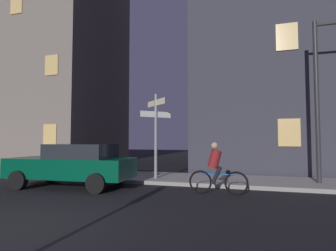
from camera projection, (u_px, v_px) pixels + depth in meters
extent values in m
plane|color=black|center=(10.00, 230.00, 4.97)|extent=(80.00, 80.00, 0.00)
cube|color=#9E9991|center=(145.00, 177.00, 11.54)|extent=(40.00, 2.80, 0.14)
cylinder|color=gray|center=(156.00, 136.00, 10.84)|extent=(0.12, 0.12, 3.41)
cube|color=beige|center=(156.00, 103.00, 10.91)|extent=(1.10, 1.10, 0.24)
cube|color=white|center=(156.00, 114.00, 10.89)|extent=(0.98, 0.98, 0.24)
cylinder|color=#2D2D30|center=(317.00, 101.00, 9.72)|extent=(0.16, 0.16, 5.93)
cylinder|color=#2D2D30|center=(336.00, 23.00, 9.68)|extent=(1.37, 0.10, 0.10)
cube|color=#05472D|center=(71.00, 168.00, 9.54)|extent=(4.49, 1.95, 0.69)
cube|color=#23282D|center=(82.00, 151.00, 9.48)|extent=(2.24, 1.68, 0.50)
cylinder|color=black|center=(18.00, 180.00, 9.03)|extent=(0.65, 0.26, 0.64)
cylinder|color=black|center=(51.00, 174.00, 10.68)|extent=(0.65, 0.26, 0.64)
cylinder|color=black|center=(96.00, 183.00, 8.36)|extent=(0.65, 0.26, 0.64)
cylinder|color=black|center=(118.00, 176.00, 10.01)|extent=(0.65, 0.26, 0.64)
sphere|color=#F9EFCC|center=(6.00, 168.00, 9.49)|extent=(0.16, 0.16, 0.16)
sphere|color=#F9EFCC|center=(30.00, 165.00, 10.61)|extent=(0.16, 0.16, 0.16)
torus|color=black|center=(236.00, 183.00, 8.14)|extent=(0.72, 0.08, 0.72)
torus|color=black|center=(200.00, 182.00, 8.41)|extent=(0.72, 0.08, 0.72)
cylinder|color=#1959A5|center=(218.00, 174.00, 8.29)|extent=(1.00, 0.08, 0.04)
cylinder|color=maroon|center=(215.00, 159.00, 8.34)|extent=(0.46, 0.34, 0.61)
sphere|color=tan|center=(214.00, 146.00, 8.36)|extent=(0.22, 0.22, 0.22)
cylinder|color=black|center=(217.00, 175.00, 8.39)|extent=(0.35, 0.13, 0.55)
cylinder|color=black|center=(216.00, 176.00, 8.21)|extent=(0.35, 0.13, 0.55)
cube|color=slate|center=(43.00, 63.00, 20.78)|extent=(11.09, 7.77, 15.31)
cube|color=#F2C672|center=(50.00, 134.00, 15.54)|extent=(0.90, 0.06, 1.20)
cube|color=#F2C672|center=(52.00, 65.00, 15.76)|extent=(0.90, 0.06, 1.20)
cube|color=#F2C672|center=(16.00, 4.00, 16.77)|extent=(0.90, 0.06, 1.20)
cube|color=#383842|center=(275.00, 3.00, 16.11)|extent=(8.92, 8.68, 19.86)
cube|color=#F2C672|center=(289.00, 133.00, 11.50)|extent=(0.90, 0.06, 1.20)
cube|color=#F2C672|center=(287.00, 37.00, 11.73)|extent=(0.90, 0.06, 1.20)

